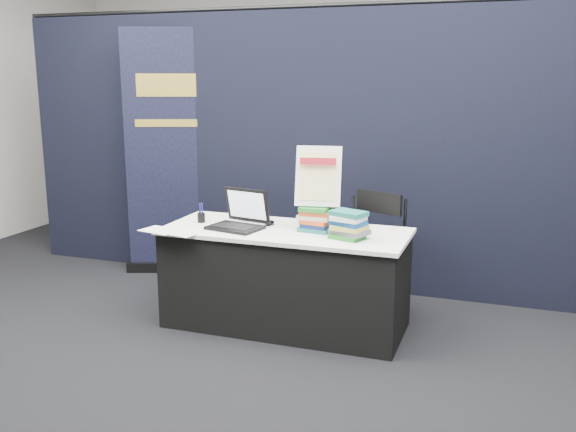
% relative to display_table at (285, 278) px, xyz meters
% --- Properties ---
extents(floor, '(8.00, 8.00, 0.00)m').
position_rel_display_table_xyz_m(floor, '(0.00, -0.55, -0.38)').
color(floor, black).
rests_on(floor, ground).
extents(wall_back, '(8.00, 0.02, 3.50)m').
position_rel_display_table_xyz_m(wall_back, '(0.00, 3.45, 1.37)').
color(wall_back, '#B4B0AA').
rests_on(wall_back, floor).
extents(drape_partition, '(6.00, 0.08, 2.40)m').
position_rel_display_table_xyz_m(drape_partition, '(0.00, 1.05, 0.82)').
color(drape_partition, black).
rests_on(drape_partition, floor).
extents(display_table, '(1.80, 0.75, 0.75)m').
position_rel_display_table_xyz_m(display_table, '(0.00, 0.00, 0.00)').
color(display_table, black).
rests_on(display_table, floor).
extents(laptop, '(0.42, 0.37, 0.28)m').
position_rel_display_table_xyz_m(laptop, '(-0.35, -0.06, 0.44)').
color(laptop, black).
rests_on(laptop, display_table).
extents(mouse, '(0.07, 0.11, 0.03)m').
position_rel_display_table_xyz_m(mouse, '(-0.16, 0.10, 0.39)').
color(mouse, black).
rests_on(mouse, display_table).
extents(brochure_left, '(0.31, 0.25, 0.00)m').
position_rel_display_table_xyz_m(brochure_left, '(-0.85, -0.33, 0.38)').
color(brochure_left, white).
rests_on(brochure_left, display_table).
extents(brochure_mid, '(0.34, 0.27, 0.00)m').
position_rel_display_table_xyz_m(brochure_mid, '(-0.69, -0.34, 0.38)').
color(brochure_mid, white).
rests_on(brochure_mid, display_table).
extents(brochure_right, '(0.38, 0.32, 0.00)m').
position_rel_display_table_xyz_m(brochure_right, '(-0.58, -0.04, 0.38)').
color(brochure_right, silver).
rests_on(brochure_right, display_table).
extents(pen_cup, '(0.07, 0.07, 0.08)m').
position_rel_display_table_xyz_m(pen_cup, '(-0.68, -0.01, 0.41)').
color(pen_cup, black).
rests_on(pen_cup, display_table).
extents(book_stack_tall, '(0.24, 0.19, 0.18)m').
position_rel_display_table_xyz_m(book_stack_tall, '(0.23, 0.03, 0.46)').
color(book_stack_tall, '#196259').
rests_on(book_stack_tall, display_table).
extents(book_stack_short, '(0.28, 0.24, 0.20)m').
position_rel_display_table_xyz_m(book_stack_short, '(0.50, -0.10, 0.47)').
color(book_stack_short, '#1F7525').
rests_on(book_stack_short, display_table).
extents(info_sign, '(0.34, 0.18, 0.45)m').
position_rel_display_table_xyz_m(info_sign, '(0.23, 0.06, 0.77)').
color(info_sign, black).
rests_on(info_sign, book_stack_tall).
extents(pullup_banner, '(0.94, 0.43, 2.28)m').
position_rel_display_table_xyz_m(pullup_banner, '(-1.44, 0.95, 0.63)').
color(pullup_banner, black).
rests_on(pullup_banner, floor).
extents(stacking_chair, '(0.58, 0.60, 0.97)m').
position_rel_display_table_xyz_m(stacking_chair, '(0.57, 0.40, 0.16)').
color(stacking_chair, black).
rests_on(stacking_chair, floor).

